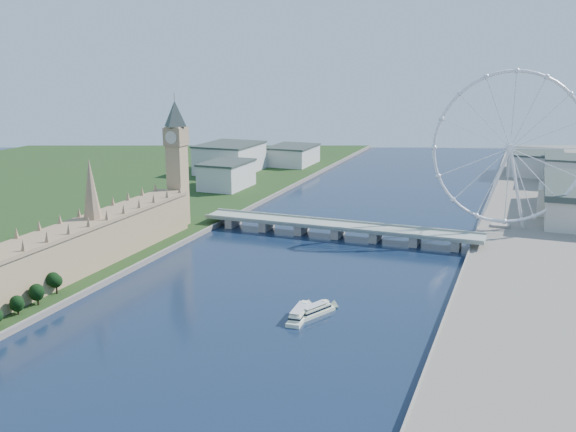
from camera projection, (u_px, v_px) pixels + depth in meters
The scene contains 8 objects.
parliament_range at pixel (95, 240), 421.24m from camera, with size 24.00×200.00×70.00m.
big_ben at pixel (176, 147), 507.69m from camera, with size 20.02×20.02×110.00m.
westminster_bridge at pixel (338, 228), 497.43m from camera, with size 220.00×22.00×9.50m.
london_eye at pixel (510, 149), 491.12m from camera, with size 113.60×39.12×124.30m.
county_hall at pixel (574, 218), 556.03m from camera, with size 54.00×144.00×35.00m, color beige, non-canonical shape.
city_skyline at pixel (438, 167), 717.15m from camera, with size 505.00×280.00×32.00m.
tour_boat_near at pixel (300, 318), 341.57m from camera, with size 7.75×30.30×6.70m, color silver, non-canonical shape.
tour_boat_far at pixel (315, 314), 346.87m from camera, with size 7.16×28.10×6.19m, color beige, non-canonical shape.
Camera 1 is at (135.91, -162.81, 134.59)m, focal length 40.00 mm.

